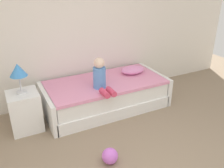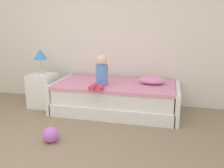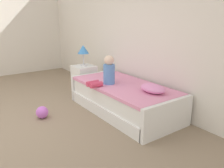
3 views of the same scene
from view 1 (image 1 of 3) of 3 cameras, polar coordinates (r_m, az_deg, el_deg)
name	(u,v)px [view 1 (image 1 of 3)]	position (r m, az deg, el deg)	size (l,w,h in m)	color
wall_rear	(66,21)	(4.23, -10.84, 14.40)	(7.20, 0.10, 2.90)	silver
bed	(106,95)	(4.22, -1.54, -2.49)	(2.11, 1.00, 0.50)	white
nightstand	(25,111)	(3.85, -19.79, -6.03)	(0.44, 0.44, 0.60)	white
table_lamp	(18,71)	(3.59, -21.23, 2.77)	(0.24, 0.24, 0.45)	silver
child_figure	(101,77)	(3.77, -2.68, 1.72)	(0.20, 0.51, 0.50)	#598CD1
pillow	(133,70)	(4.44, 4.88, 3.32)	(0.44, 0.30, 0.13)	#EA8CC6
toy_ball	(110,156)	(3.14, -0.48, -16.58)	(0.20, 0.20, 0.20)	#CC66D8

